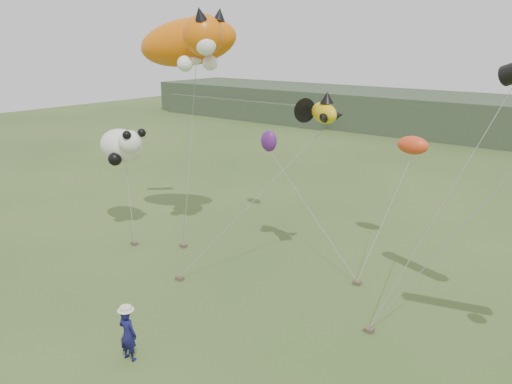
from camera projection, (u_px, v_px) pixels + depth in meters
ground at (182, 337)px, 16.86m from camera, size 120.00×120.00×0.00m
headland at (474, 118)px, 51.75m from camera, size 90.00×13.00×4.00m
festival_attendant at (128, 334)px, 15.45m from camera, size 0.69×0.51×1.75m
sandbag_anchors at (234, 272)px, 21.42m from camera, size 12.79×4.47×0.16m
cat_kite at (191, 42)px, 22.46m from camera, size 6.23×4.09×2.84m
fish_kite at (315, 111)px, 19.94m from camera, size 2.77×1.82×1.33m
panda_kite at (122, 146)px, 24.85m from camera, size 3.00×1.94×1.87m
misc_kites at (343, 143)px, 24.52m from camera, size 9.20×0.86×1.76m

